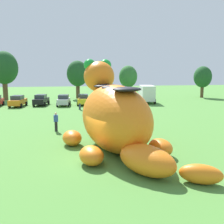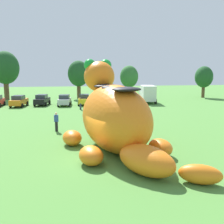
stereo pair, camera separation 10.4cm
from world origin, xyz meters
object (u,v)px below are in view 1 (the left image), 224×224
(car_yellow, at_px, (83,100))
(car_blue, at_px, (106,99))
(car_black, at_px, (41,100))
(spectator_by_cars, at_px, (105,129))
(car_orange, at_px, (18,101))
(giant_inflatable_creature, at_px, (115,117))
(box_truck, at_px, (146,93))
(car_silver, at_px, (64,100))
(spectator_mid_field, at_px, (98,102))
(spectator_near_inflatable, at_px, (80,104))
(spectator_wandering, at_px, (56,122))

(car_yellow, xyz_separation_m, car_blue, (3.68, -0.35, 0.00))
(car_black, bearing_deg, spectator_by_cars, -73.27)
(car_orange, height_order, car_black, same)
(giant_inflatable_creature, xyz_separation_m, box_truck, (10.57, 26.03, -0.69))
(car_silver, xyz_separation_m, box_truck, (14.07, 1.82, 0.74))
(car_orange, relative_size, spectator_mid_field, 2.52)
(spectator_mid_field, bearing_deg, box_truck, 31.92)
(spectator_near_inflatable, bearing_deg, spectator_by_cars, -86.55)
(car_blue, distance_m, spectator_wandering, 19.36)
(car_black, relative_size, box_truck, 0.65)
(spectator_wandering, bearing_deg, spectator_mid_field, 68.13)
(giant_inflatable_creature, relative_size, car_black, 2.70)
(car_black, xyz_separation_m, spectator_by_cars, (6.74, -22.41, -0.01))
(spectator_mid_field, bearing_deg, giant_inflatable_creature, -94.22)
(car_orange, bearing_deg, spectator_wandering, -70.81)
(car_silver, height_order, spectator_near_inflatable, car_silver)
(giant_inflatable_creature, height_order, car_yellow, giant_inflatable_creature)
(car_blue, xyz_separation_m, box_truck, (7.29, 1.75, 0.74))
(car_blue, bearing_deg, spectator_by_cars, -99.43)
(spectator_mid_field, bearing_deg, spectator_wandering, -111.87)
(car_black, relative_size, spectator_by_cars, 2.53)
(car_orange, xyz_separation_m, spectator_by_cars, (10.09, -21.45, -0.01))
(spectator_near_inflatable, bearing_deg, car_orange, 151.82)
(car_silver, relative_size, car_blue, 1.02)
(giant_inflatable_creature, distance_m, spectator_near_inflatable, 19.55)
(car_black, bearing_deg, box_truck, 2.40)
(car_black, height_order, car_yellow, same)
(car_silver, xyz_separation_m, car_yellow, (3.10, 0.42, 0.00))
(spectator_mid_field, bearing_deg, car_black, 150.00)
(car_orange, height_order, car_yellow, same)
(spectator_near_inflatable, bearing_deg, box_truck, 29.04)
(car_silver, height_order, spectator_wandering, car_silver)
(car_yellow, bearing_deg, spectator_wandering, -101.52)
(car_blue, bearing_deg, car_silver, -179.41)
(car_orange, distance_m, box_truck, 21.01)
(giant_inflatable_creature, relative_size, spectator_by_cars, 6.82)
(car_silver, height_order, box_truck, box_truck)
(spectator_by_cars, xyz_separation_m, spectator_wandering, (-3.85, 3.51, 0.00))
(car_blue, bearing_deg, spectator_near_inflatable, -133.36)
(car_black, height_order, spectator_near_inflatable, car_black)
(box_truck, height_order, spectator_wandering, box_truck)
(car_black, distance_m, car_blue, 10.34)
(giant_inflatable_creature, bearing_deg, car_silver, 98.21)
(spectator_near_inflatable, bearing_deg, car_silver, 115.13)
(car_yellow, bearing_deg, giant_inflatable_creature, -89.08)
(spectator_by_cars, bearing_deg, spectator_near_inflatable, 93.45)
(car_yellow, relative_size, spectator_by_cars, 2.48)
(car_orange, xyz_separation_m, spectator_mid_field, (11.86, -3.95, -0.01))
(car_black, height_order, car_silver, same)
(spectator_by_cars, relative_size, spectator_wandering, 1.00)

